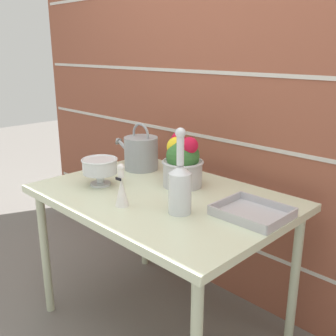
{
  "coord_description": "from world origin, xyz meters",
  "views": [
    {
      "loc": [
        1.26,
        -1.22,
        1.4
      ],
      "look_at": [
        0.0,
        0.04,
        0.86
      ],
      "focal_mm": 42.0,
      "sensor_mm": 36.0,
      "label": 1
    }
  ],
  "objects_px": {
    "flower_planter": "(182,162)",
    "glass_decanter": "(180,185)",
    "wire_tray": "(252,213)",
    "crystal_pedestal_bowl": "(100,167)",
    "figurine_vase": "(122,189)",
    "watering_can": "(141,152)"
  },
  "relations": [
    {
      "from": "watering_can",
      "to": "crystal_pedestal_bowl",
      "type": "bearing_deg",
      "value": -78.39
    },
    {
      "from": "crystal_pedestal_bowl",
      "to": "flower_planter",
      "type": "height_order",
      "value": "flower_planter"
    },
    {
      "from": "figurine_vase",
      "to": "wire_tray",
      "type": "bearing_deg",
      "value": 33.91
    },
    {
      "from": "glass_decanter",
      "to": "wire_tray",
      "type": "xyz_separation_m",
      "value": [
        0.23,
        0.19,
        -0.11
      ]
    },
    {
      "from": "crystal_pedestal_bowl",
      "to": "wire_tray",
      "type": "distance_m",
      "value": 0.79
    },
    {
      "from": "watering_can",
      "to": "glass_decanter",
      "type": "relative_size",
      "value": 0.93
    },
    {
      "from": "watering_can",
      "to": "flower_planter",
      "type": "distance_m",
      "value": 0.37
    },
    {
      "from": "flower_planter",
      "to": "glass_decanter",
      "type": "bearing_deg",
      "value": -48.73
    },
    {
      "from": "wire_tray",
      "to": "flower_planter",
      "type": "bearing_deg",
      "value": 171.41
    },
    {
      "from": "figurine_vase",
      "to": "flower_planter",
      "type": "bearing_deg",
      "value": 89.19
    },
    {
      "from": "figurine_vase",
      "to": "crystal_pedestal_bowl",
      "type": "bearing_deg",
      "value": 161.83
    },
    {
      "from": "flower_planter",
      "to": "glass_decanter",
      "type": "height_order",
      "value": "glass_decanter"
    },
    {
      "from": "flower_planter",
      "to": "figurine_vase",
      "type": "bearing_deg",
      "value": -90.81
    },
    {
      "from": "glass_decanter",
      "to": "crystal_pedestal_bowl",
      "type": "bearing_deg",
      "value": -176.97
    },
    {
      "from": "watering_can",
      "to": "flower_planter",
      "type": "height_order",
      "value": "watering_can"
    },
    {
      "from": "flower_planter",
      "to": "glass_decanter",
      "type": "xyz_separation_m",
      "value": [
        0.23,
        -0.26,
        -0.0
      ]
    },
    {
      "from": "wire_tray",
      "to": "crystal_pedestal_bowl",
      "type": "bearing_deg",
      "value": -164.11
    },
    {
      "from": "flower_planter",
      "to": "figurine_vase",
      "type": "height_order",
      "value": "flower_planter"
    },
    {
      "from": "figurine_vase",
      "to": "wire_tray",
      "type": "relative_size",
      "value": 0.68
    },
    {
      "from": "crystal_pedestal_bowl",
      "to": "figurine_vase",
      "type": "relative_size",
      "value": 0.94
    },
    {
      "from": "glass_decanter",
      "to": "wire_tray",
      "type": "height_order",
      "value": "glass_decanter"
    },
    {
      "from": "crystal_pedestal_bowl",
      "to": "glass_decanter",
      "type": "relative_size",
      "value": 0.5
    }
  ]
}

